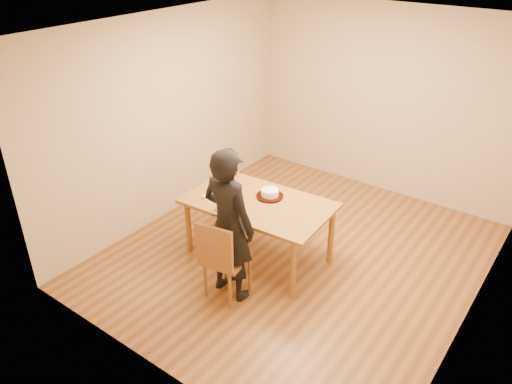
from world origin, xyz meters
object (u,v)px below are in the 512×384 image
Objects in this scene: dining_chair at (227,259)px; cake at (270,193)px; cake_plate at (270,196)px; person at (229,225)px; dining_table at (259,203)px.

cake is (-0.11, 0.94, 0.36)m from dining_chair.
cake is at bearing 87.28° from dining_chair.
person is (0.11, -0.90, 0.10)m from cake_plate.
cake_plate is at bearing -90.00° from cake.
cake_plate is at bearing -80.47° from person.
cake_plate is 1.55× the size of cake.
cake is at bearing 72.59° from dining_table.
dining_chair is at bearing -82.33° from dining_table.
dining_chair is 0.41m from person.
person reaches higher than cake_plate.
dining_chair is 1.00m from cake_plate.
dining_table is 0.98× the size of person.
person reaches higher than dining_table.
cake_plate is 0.19× the size of person.
dining_table is 5.22× the size of cake_plate.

